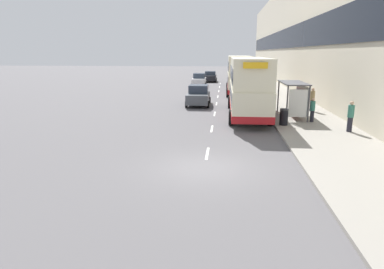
{
  "coord_description": "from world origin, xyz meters",
  "views": [
    {
      "loc": [
        0.77,
        -13.46,
        4.65
      ],
      "look_at": [
        -2.11,
        16.4,
        -2.53
      ],
      "focal_mm": 32.0,
      "sensor_mm": 36.0,
      "label": 1
    }
  ],
  "objects_px": {
    "car_1": "(210,76)",
    "pedestrian_2": "(351,116)",
    "car_3": "(199,80)",
    "double_decker_bus_near": "(248,86)",
    "litter_bin": "(284,117)",
    "bus_shelter": "(296,93)",
    "pedestrian_at_shelter": "(312,99)",
    "double_decker_bus_ahead": "(239,74)",
    "pedestrian_1": "(312,110)",
    "car_0": "(198,95)",
    "car_2": "(234,80)"
  },
  "relations": [
    {
      "from": "pedestrian_2",
      "to": "pedestrian_1",
      "type": "bearing_deg",
      "value": 117.48
    },
    {
      "from": "double_decker_bus_ahead",
      "to": "pedestrian_2",
      "type": "distance_m",
      "value": 20.47
    },
    {
      "from": "double_decker_bus_near",
      "to": "car_1",
      "type": "height_order",
      "value": "double_decker_bus_near"
    },
    {
      "from": "pedestrian_2",
      "to": "litter_bin",
      "type": "height_order",
      "value": "pedestrian_2"
    },
    {
      "from": "double_decker_bus_ahead",
      "to": "pedestrian_at_shelter",
      "type": "xyz_separation_m",
      "value": [
        5.3,
        -12.33,
        -1.2
      ]
    },
    {
      "from": "car_3",
      "to": "car_1",
      "type": "bearing_deg",
      "value": -98.61
    },
    {
      "from": "pedestrian_2",
      "to": "double_decker_bus_ahead",
      "type": "bearing_deg",
      "value": 106.33
    },
    {
      "from": "car_1",
      "to": "litter_bin",
      "type": "bearing_deg",
      "value": 100.07
    },
    {
      "from": "bus_shelter",
      "to": "litter_bin",
      "type": "relative_size",
      "value": 4.0
    },
    {
      "from": "bus_shelter",
      "to": "car_0",
      "type": "xyz_separation_m",
      "value": [
        -7.38,
        6.07,
        -0.97
      ]
    },
    {
      "from": "pedestrian_1",
      "to": "car_1",
      "type": "bearing_deg",
      "value": 103.78
    },
    {
      "from": "bus_shelter",
      "to": "car_1",
      "type": "bearing_deg",
      "value": 102.98
    },
    {
      "from": "bus_shelter",
      "to": "car_0",
      "type": "distance_m",
      "value": 9.61
    },
    {
      "from": "double_decker_bus_ahead",
      "to": "car_2",
      "type": "bearing_deg",
      "value": 91.95
    },
    {
      "from": "pedestrian_at_shelter",
      "to": "bus_shelter",
      "type": "bearing_deg",
      "value": -122.22
    },
    {
      "from": "pedestrian_at_shelter",
      "to": "pedestrian_2",
      "type": "relative_size",
      "value": 1.02
    },
    {
      "from": "car_3",
      "to": "pedestrian_at_shelter",
      "type": "distance_m",
      "value": 23.72
    },
    {
      "from": "bus_shelter",
      "to": "double_decker_bus_near",
      "type": "xyz_separation_m",
      "value": [
        -3.3,
        0.99,
        0.41
      ]
    },
    {
      "from": "double_decker_bus_near",
      "to": "pedestrian_2",
      "type": "relative_size",
      "value": 6.12
    },
    {
      "from": "double_decker_bus_ahead",
      "to": "car_3",
      "type": "xyz_separation_m",
      "value": [
        -5.26,
        8.9,
        -1.39
      ]
    },
    {
      "from": "car_1",
      "to": "car_3",
      "type": "relative_size",
      "value": 1.08
    },
    {
      "from": "double_decker_bus_near",
      "to": "pedestrian_at_shelter",
      "type": "bearing_deg",
      "value": 20.96
    },
    {
      "from": "double_decker_bus_ahead",
      "to": "double_decker_bus_near",
      "type": "bearing_deg",
      "value": -89.46
    },
    {
      "from": "car_1",
      "to": "pedestrian_2",
      "type": "bearing_deg",
      "value": 104.92
    },
    {
      "from": "car_3",
      "to": "pedestrian_2",
      "type": "height_order",
      "value": "pedestrian_2"
    },
    {
      "from": "bus_shelter",
      "to": "pedestrian_2",
      "type": "height_order",
      "value": "bus_shelter"
    },
    {
      "from": "car_2",
      "to": "car_3",
      "type": "distance_m",
      "value": 5.07
    },
    {
      "from": "litter_bin",
      "to": "car_1",
      "type": "bearing_deg",
      "value": 100.07
    },
    {
      "from": "car_2",
      "to": "car_0",
      "type": "bearing_deg",
      "value": -100.55
    },
    {
      "from": "car_1",
      "to": "litter_bin",
      "type": "xyz_separation_m",
      "value": [
        6.24,
        -35.11,
        -0.18
      ]
    },
    {
      "from": "car_0",
      "to": "double_decker_bus_ahead",
      "type": "bearing_deg",
      "value": -113.17
    },
    {
      "from": "bus_shelter",
      "to": "double_decker_bus_near",
      "type": "distance_m",
      "value": 3.47
    },
    {
      "from": "pedestrian_1",
      "to": "car_0",
      "type": "bearing_deg",
      "value": 137.45
    },
    {
      "from": "car_1",
      "to": "double_decker_bus_near",
      "type": "bearing_deg",
      "value": 97.56
    },
    {
      "from": "double_decker_bus_near",
      "to": "car_0",
      "type": "relative_size",
      "value": 2.52
    },
    {
      "from": "bus_shelter",
      "to": "car_2",
      "type": "xyz_separation_m",
      "value": [
        -3.78,
        25.42,
        -0.98
      ]
    },
    {
      "from": "pedestrian_1",
      "to": "pedestrian_2",
      "type": "distance_m",
      "value": 3.19
    },
    {
      "from": "pedestrian_at_shelter",
      "to": "pedestrian_1",
      "type": "relative_size",
      "value": 1.15
    },
    {
      "from": "car_1",
      "to": "litter_bin",
      "type": "relative_size",
      "value": 4.19
    },
    {
      "from": "double_decker_bus_ahead",
      "to": "car_1",
      "type": "distance_m",
      "value": 17.59
    },
    {
      "from": "double_decker_bus_ahead",
      "to": "car_1",
      "type": "relative_size",
      "value": 2.32
    },
    {
      "from": "car_2",
      "to": "double_decker_bus_near",
      "type": "bearing_deg",
      "value": -88.88
    },
    {
      "from": "pedestrian_at_shelter",
      "to": "litter_bin",
      "type": "xyz_separation_m",
      "value": [
        -3.09,
        -5.71,
        -0.41
      ]
    },
    {
      "from": "car_0",
      "to": "car_2",
      "type": "distance_m",
      "value": 19.68
    },
    {
      "from": "car_0",
      "to": "pedestrian_2",
      "type": "height_order",
      "value": "pedestrian_2"
    },
    {
      "from": "bus_shelter",
      "to": "double_decker_bus_ahead",
      "type": "distance_m",
      "value": 15.68
    },
    {
      "from": "bus_shelter",
      "to": "double_decker_bus_near",
      "type": "relative_size",
      "value": 0.38
    },
    {
      "from": "double_decker_bus_near",
      "to": "litter_bin",
      "type": "relative_size",
      "value": 10.5
    },
    {
      "from": "car_3",
      "to": "pedestrian_2",
      "type": "relative_size",
      "value": 2.26
    },
    {
      "from": "car_0",
      "to": "litter_bin",
      "type": "height_order",
      "value": "car_0"
    }
  ]
}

